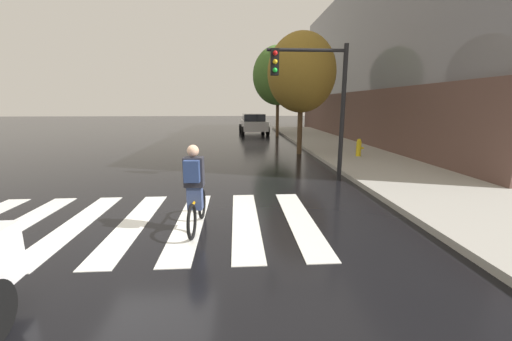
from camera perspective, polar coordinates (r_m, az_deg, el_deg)
ground_plane at (r=6.82m, az=-19.22°, el=-9.28°), size 120.00×120.00×0.00m
crosswalk_stripes at (r=6.91m, az=-21.82°, el=-9.14°), size 7.51×3.74×0.01m
sedan_mid at (r=25.95m, az=-0.47°, el=8.73°), size 2.38×4.83×1.64m
cyclist at (r=5.97m, az=-11.27°, el=-3.34°), size 0.38×1.71×1.69m
traffic_light_near at (r=9.89m, az=11.35°, el=14.54°), size 2.47×0.28×4.20m
fire_hydrant at (r=14.44m, az=18.56°, el=4.06°), size 0.33×0.22×0.78m
street_tree_near at (r=15.34m, az=8.45°, el=17.49°), size 3.22×3.22×5.73m
street_tree_mid at (r=23.79m, az=4.11°, el=17.17°), size 3.74×3.74×6.65m
corner_building at (r=26.22m, az=35.86°, el=15.75°), size 17.34×25.69×10.19m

